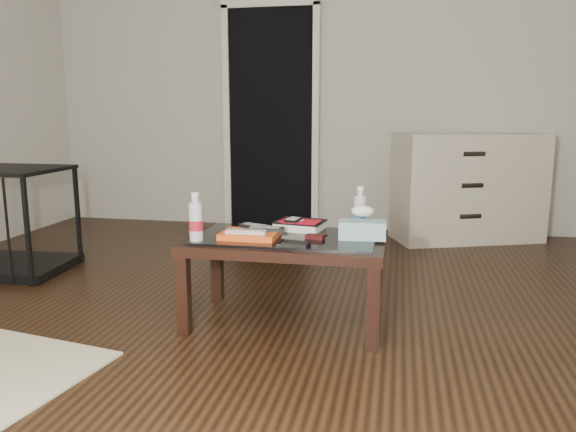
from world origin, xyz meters
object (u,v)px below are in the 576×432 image
object	(u,v)px
coffee_table	(286,248)
tissue_box	(362,230)
dresser	(468,187)
water_bottle_left	(196,216)
textbook	(300,225)
water_bottle_right	(360,209)

from	to	relation	value
coffee_table	tissue_box	bearing A→B (deg)	1.72
dresser	water_bottle_left	size ratio (longest dim) A/B	5.46
textbook	water_bottle_right	world-z (taller)	water_bottle_right
water_bottle_left	coffee_table	bearing A→B (deg)	23.77
tissue_box	dresser	bearing A→B (deg)	66.60
dresser	textbook	bearing A→B (deg)	-138.78
coffee_table	textbook	xyz separation A→B (m)	(0.04, 0.17, 0.09)
dresser	textbook	world-z (taller)	dresser
water_bottle_right	dresser	bearing A→B (deg)	68.60
coffee_table	dresser	xyz separation A→B (m)	(1.13, 2.16, 0.05)
water_bottle_right	tissue_box	bearing A→B (deg)	-82.31
coffee_table	dresser	bearing A→B (deg)	62.41
water_bottle_right	tissue_box	size ratio (longest dim) A/B	1.03
coffee_table	water_bottle_right	distance (m)	0.45
water_bottle_right	tissue_box	xyz separation A→B (m)	(0.02, -0.18, -0.07)
water_bottle_left	tissue_box	bearing A→B (deg)	13.66
dresser	water_bottle_right	distance (m)	2.11
water_bottle_right	water_bottle_left	bearing A→B (deg)	-153.91
dresser	tissue_box	xyz separation A→B (m)	(-0.74, -2.14, 0.06)
textbook	water_bottle_left	world-z (taller)	water_bottle_left
dresser	textbook	xyz separation A→B (m)	(-1.08, -1.99, 0.03)
coffee_table	tissue_box	world-z (taller)	tissue_box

